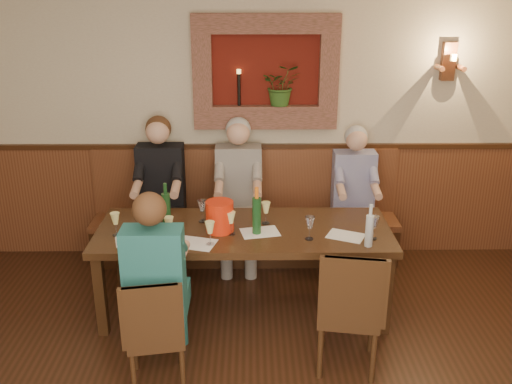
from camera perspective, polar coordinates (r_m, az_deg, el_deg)
room_shell at (r=2.54m, az=-1.85°, el=2.72°), size 6.04×6.04×2.82m
wall_niche at (r=5.43m, az=1.41°, el=11.40°), size 1.36×0.30×1.06m
wall_sconce at (r=5.70m, az=18.73°, el=12.17°), size 0.25×0.20×0.35m
dining_table at (r=4.71m, az=-1.21°, el=-4.50°), size 2.40×0.90×0.75m
bench at (r=5.71m, az=-1.09°, el=-3.66°), size 3.00×0.45×1.11m
chair_near_left at (r=4.14m, az=-9.83°, el=-15.54°), size 0.44×0.44×0.86m
chair_near_right at (r=4.27m, az=9.11°, el=-13.72°), size 0.49×0.49×0.97m
person_bench_left at (r=5.57m, az=-9.45°, el=-1.42°), size 0.44×0.54×1.48m
person_bench_mid at (r=5.50m, az=-1.73°, el=-1.47°), size 0.44×0.53×1.46m
person_bench_right at (r=5.61m, az=9.71°, el=-1.76°), size 0.40×0.49×1.38m
person_chair_front at (r=4.12m, az=-9.74°, el=-10.31°), size 0.41×0.50×1.39m
spittoon_bucket at (r=4.59m, az=-3.65°, el=-2.46°), size 0.27×0.27×0.25m
wine_bottle_green_a at (r=4.53m, az=0.07°, el=-2.29°), size 0.08×0.08×0.39m
wine_bottle_green_b at (r=4.71m, az=-8.95°, el=-1.71°), size 0.08×0.08×0.38m
water_bottle at (r=4.41m, az=11.27°, el=-3.72°), size 0.06×0.06×0.34m
tasting_sheet_a at (r=4.57m, az=-12.11°, el=-4.73°), size 0.33×0.27×0.00m
tasting_sheet_b at (r=4.61m, az=0.40°, el=-4.04°), size 0.34×0.27×0.00m
tasting_sheet_c at (r=4.60m, az=8.96°, el=-4.35°), size 0.34×0.30×0.00m
tasting_sheet_d at (r=4.44m, az=-6.14°, el=-5.12°), size 0.36×0.30×0.00m
wine_glass_0 at (r=4.54m, az=-2.53°, el=-3.13°), size 0.08×0.08×0.19m
wine_glass_1 at (r=4.47m, az=5.39°, el=-3.61°), size 0.08×0.08×0.19m
wine_glass_2 at (r=4.55m, az=11.69°, el=-3.52°), size 0.08×0.08×0.19m
wine_glass_3 at (r=4.65m, az=-13.85°, el=-3.14°), size 0.08×0.08×0.19m
wine_glass_4 at (r=4.79m, az=-5.40°, el=-1.91°), size 0.08×0.08×0.19m
wine_glass_5 at (r=4.73m, az=0.99°, el=-2.11°), size 0.08×0.08×0.19m
wine_glass_6 at (r=4.83m, az=-10.60°, el=-2.00°), size 0.08×0.08×0.19m
wine_glass_7 at (r=4.49m, az=-8.68°, el=-3.62°), size 0.08×0.08×0.19m
wine_glass_8 at (r=4.38m, az=-4.62°, el=-4.13°), size 0.08×0.08×0.19m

